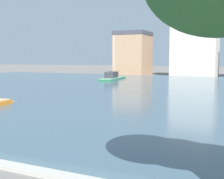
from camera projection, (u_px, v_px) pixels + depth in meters
harbor_water at (191, 91)px, 31.00m from camera, size 90.03×47.78×0.41m
quay_edge_coping at (34, 171)px, 9.32m from camera, size 90.03×0.50×0.12m
sailboat_green at (114, 78)px, 46.19m from camera, size 3.18×9.52×7.05m
townhouse_corner_house at (133, 54)px, 64.01m from camera, size 6.47×7.14×9.11m
townhouse_tall_gabled at (195, 45)px, 59.34m from camera, size 8.63×6.43×12.44m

